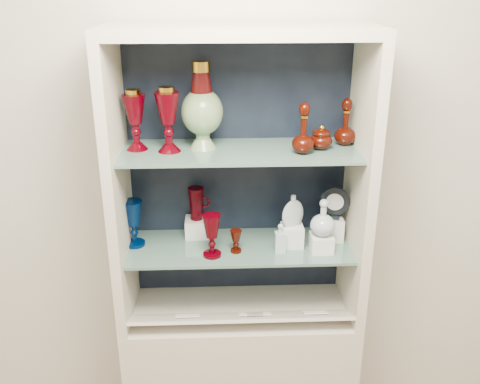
{
  "coord_description": "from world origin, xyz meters",
  "views": [
    {
      "loc": [
        -0.08,
        -0.44,
        2.1
      ],
      "look_at": [
        0.0,
        1.53,
        1.3
      ],
      "focal_mm": 40.0,
      "sensor_mm": 36.0,
      "label": 1
    }
  ],
  "objects_px": {
    "cobalt_goblet": "(134,223)",
    "flat_flask": "(293,210)",
    "pedestal_lamp_left": "(168,120)",
    "ruby_decanter_b": "(346,120)",
    "ruby_goblet_small": "(236,241)",
    "ruby_goblet_tall": "(212,236)",
    "enamel_urn": "(202,106)",
    "ruby_pitcher": "(196,204)",
    "clear_square_bottle": "(280,238)",
    "ruby_decanter_a": "(304,125)",
    "clear_round_decanter": "(323,218)",
    "cameo_medallion": "(335,203)",
    "pedestal_lamp_right": "(135,120)",
    "lidded_bowl": "(321,137)"
  },
  "relations": [
    {
      "from": "cobalt_goblet",
      "to": "flat_flask",
      "type": "bearing_deg",
      "value": -2.61
    },
    {
      "from": "pedestal_lamp_left",
      "to": "ruby_decanter_b",
      "type": "xyz_separation_m",
      "value": [
        0.7,
        0.06,
        -0.02
      ]
    },
    {
      "from": "ruby_goblet_small",
      "to": "ruby_goblet_tall",
      "type": "bearing_deg",
      "value": -163.02
    },
    {
      "from": "cobalt_goblet",
      "to": "ruby_goblet_small",
      "type": "height_order",
      "value": "cobalt_goblet"
    },
    {
      "from": "enamel_urn",
      "to": "ruby_goblet_small",
      "type": "xyz_separation_m",
      "value": [
        0.13,
        -0.09,
        -0.54
      ]
    },
    {
      "from": "ruby_goblet_tall",
      "to": "ruby_pitcher",
      "type": "relative_size",
      "value": 1.26
    },
    {
      "from": "ruby_decanter_b",
      "to": "clear_square_bottle",
      "type": "height_order",
      "value": "ruby_decanter_b"
    },
    {
      "from": "ruby_decanter_a",
      "to": "flat_flask",
      "type": "distance_m",
      "value": 0.37
    },
    {
      "from": "ruby_decanter_b",
      "to": "cobalt_goblet",
      "type": "height_order",
      "value": "ruby_decanter_b"
    },
    {
      "from": "pedestal_lamp_left",
      "to": "ruby_goblet_tall",
      "type": "distance_m",
      "value": 0.49
    },
    {
      "from": "ruby_decanter_a",
      "to": "ruby_goblet_tall",
      "type": "relative_size",
      "value": 1.23
    },
    {
      "from": "enamel_urn",
      "to": "clear_square_bottle",
      "type": "bearing_deg",
      "value": -17.04
    },
    {
      "from": "clear_round_decanter",
      "to": "pedestal_lamp_left",
      "type": "bearing_deg",
      "value": 174.95
    },
    {
      "from": "clear_square_bottle",
      "to": "cameo_medallion",
      "type": "height_order",
      "value": "cameo_medallion"
    },
    {
      "from": "enamel_urn",
      "to": "ruby_goblet_tall",
      "type": "height_order",
      "value": "enamel_urn"
    },
    {
      "from": "ruby_pitcher",
      "to": "cameo_medallion",
      "type": "xyz_separation_m",
      "value": [
        0.58,
        -0.06,
        0.02
      ]
    },
    {
      "from": "pedestal_lamp_left",
      "to": "enamel_urn",
      "type": "relative_size",
      "value": 0.74
    },
    {
      "from": "pedestal_lamp_right",
      "to": "ruby_pitcher",
      "type": "relative_size",
      "value": 1.64
    },
    {
      "from": "clear_square_bottle",
      "to": "pedestal_lamp_right",
      "type": "bearing_deg",
      "value": 171.46
    },
    {
      "from": "ruby_decanter_a",
      "to": "flat_flask",
      "type": "xyz_separation_m",
      "value": [
        -0.02,
        0.05,
        -0.37
      ]
    },
    {
      "from": "clear_square_bottle",
      "to": "ruby_goblet_small",
      "type": "bearing_deg",
      "value": 178.22
    },
    {
      "from": "cobalt_goblet",
      "to": "ruby_pitcher",
      "type": "xyz_separation_m",
      "value": [
        0.26,
        0.08,
        0.05
      ]
    },
    {
      "from": "enamel_urn",
      "to": "clear_square_bottle",
      "type": "distance_m",
      "value": 0.62
    },
    {
      "from": "ruby_goblet_tall",
      "to": "clear_square_bottle",
      "type": "distance_m",
      "value": 0.28
    },
    {
      "from": "clear_square_bottle",
      "to": "lidded_bowl",
      "type": "bearing_deg",
      "value": 20.28
    },
    {
      "from": "pedestal_lamp_right",
      "to": "cobalt_goblet",
      "type": "height_order",
      "value": "pedestal_lamp_right"
    },
    {
      "from": "clear_square_bottle",
      "to": "flat_flask",
      "type": "relative_size",
      "value": 0.89
    },
    {
      "from": "pedestal_lamp_right",
      "to": "ruby_goblet_small",
      "type": "xyz_separation_m",
      "value": [
        0.38,
        -0.08,
        -0.49
      ]
    },
    {
      "from": "clear_square_bottle",
      "to": "cobalt_goblet",
      "type": "bearing_deg",
      "value": 172.11
    },
    {
      "from": "enamel_urn",
      "to": "clear_round_decanter",
      "type": "bearing_deg",
      "value": -11.05
    },
    {
      "from": "pedestal_lamp_left",
      "to": "clear_round_decanter",
      "type": "height_order",
      "value": "pedestal_lamp_left"
    },
    {
      "from": "ruby_pitcher",
      "to": "lidded_bowl",
      "type": "bearing_deg",
      "value": -7.85
    },
    {
      "from": "ruby_goblet_small",
      "to": "clear_round_decanter",
      "type": "distance_m",
      "value": 0.36
    },
    {
      "from": "flat_flask",
      "to": "ruby_decanter_b",
      "type": "bearing_deg",
      "value": -8.72
    },
    {
      "from": "pedestal_lamp_right",
      "to": "lidded_bowl",
      "type": "xyz_separation_m",
      "value": [
        0.72,
        -0.03,
        -0.07
      ]
    },
    {
      "from": "pedestal_lamp_left",
      "to": "ruby_goblet_small",
      "type": "relative_size",
      "value": 2.6
    },
    {
      "from": "ruby_decanter_b",
      "to": "cobalt_goblet",
      "type": "distance_m",
      "value": 0.96
    },
    {
      "from": "lidded_bowl",
      "to": "clear_round_decanter",
      "type": "xyz_separation_m",
      "value": [
        0.02,
        -0.06,
        -0.32
      ]
    },
    {
      "from": "ruby_goblet_small",
      "to": "clear_round_decanter",
      "type": "bearing_deg",
      "value": -0.79
    },
    {
      "from": "ruby_pitcher",
      "to": "clear_round_decanter",
      "type": "bearing_deg",
      "value": -13.34
    },
    {
      "from": "enamel_urn",
      "to": "cobalt_goblet",
      "type": "xyz_separation_m",
      "value": [
        -0.3,
        -0.01,
        -0.49
      ]
    },
    {
      "from": "clear_square_bottle",
      "to": "pedestal_lamp_left",
      "type": "bearing_deg",
      "value": 172.89
    },
    {
      "from": "pedestal_lamp_right",
      "to": "cobalt_goblet",
      "type": "distance_m",
      "value": 0.44
    },
    {
      "from": "ruby_goblet_tall",
      "to": "enamel_urn",
      "type": "bearing_deg",
      "value": 103.69
    },
    {
      "from": "pedestal_lamp_right",
      "to": "cameo_medallion",
      "type": "relative_size",
      "value": 1.64
    },
    {
      "from": "pedestal_lamp_left",
      "to": "ruby_pitcher",
      "type": "relative_size",
      "value": 1.75
    },
    {
      "from": "pedestal_lamp_left",
      "to": "ruby_decanter_a",
      "type": "xyz_separation_m",
      "value": [
        0.51,
        -0.05,
        -0.01
      ]
    },
    {
      "from": "ruby_decanter_a",
      "to": "lidded_bowl",
      "type": "height_order",
      "value": "ruby_decanter_a"
    },
    {
      "from": "lidded_bowl",
      "to": "clear_square_bottle",
      "type": "relative_size",
      "value": 0.8
    },
    {
      "from": "ruby_goblet_tall",
      "to": "lidded_bowl",
      "type": "bearing_deg",
      "value": 10.63
    }
  ]
}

